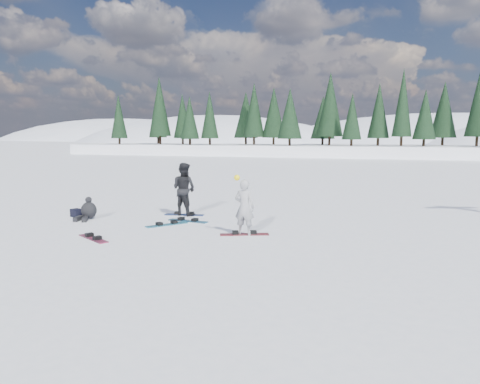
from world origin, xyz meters
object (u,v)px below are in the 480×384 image
object	(u,v)px
seated_rider	(88,211)
snowboard_loose_b	(93,238)
snowboarder_man	(184,189)
snowboard_loose_c	(188,221)
gear_bag	(77,213)
snowboarder_woman	(244,207)
snowboard_loose_a	(167,225)

from	to	relation	value
seated_rider	snowboard_loose_b	world-z (taller)	seated_rider
snowboarder_man	snowboard_loose_b	size ratio (longest dim) A/B	1.34
seated_rider	snowboard_loose_c	bearing A→B (deg)	-9.76
seated_rider	gear_bag	size ratio (longest dim) A/B	2.35
snowboarder_woman	snowboard_loose_b	xyz separation A→B (m)	(-4.06, -1.96, -0.86)
snowboard_loose_b	snowboard_loose_a	size ratio (longest dim) A/B	1.00
snowboarder_man	snowboard_loose_b	bearing A→B (deg)	92.94
gear_bag	seated_rider	bearing A→B (deg)	-19.85
snowboarder_woman	snowboard_loose_a	xyz separation A→B (m)	(-2.99, 0.64, -0.86)
snowboarder_man	snowboard_loose_c	distance (m)	1.66
snowboarder_woman	snowboard_loose_a	size ratio (longest dim) A/B	1.24
snowboarder_man	snowboard_loose_c	size ratio (longest dim) A/B	1.34
seated_rider	gear_bag	world-z (taller)	seated_rider
snowboard_loose_a	seated_rider	bearing A→B (deg)	123.35
gear_bag	snowboarder_woman	bearing A→B (deg)	-8.19
snowboarder_woman	seated_rider	distance (m)	6.30
snowboard_loose_b	snowboard_loose_a	distance (m)	2.81
gear_bag	snowboard_loose_b	bearing A→B (deg)	-45.83
snowboard_loose_c	snowboard_loose_b	distance (m)	3.75
snowboarder_man	snowboard_loose_a	world-z (taller)	snowboarder_man
seated_rider	snowboard_loose_c	xyz separation A→B (m)	(3.64, 0.75, -0.30)
snowboarder_man	seated_rider	world-z (taller)	snowboarder_man
snowboarder_woman	snowboard_loose_c	size ratio (longest dim) A/B	1.24
gear_bag	snowboard_loose_c	distance (m)	4.37
seated_rider	snowboard_loose_a	world-z (taller)	seated_rider
snowboarder_woman	snowboard_loose_c	bearing A→B (deg)	-27.79
snowboarder_woman	gear_bag	bearing A→B (deg)	-6.01
snowboard_loose_b	snowboard_loose_a	world-z (taller)	same
gear_bag	snowboard_loose_a	bearing A→B (deg)	-5.20
snowboarder_man	snowboard_loose_b	distance (m)	4.77
snowboarder_woman	snowboarder_man	size ratio (longest dim) A/B	0.93
snowboarder_woman	snowboard_loose_c	world-z (taller)	snowboarder_woman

